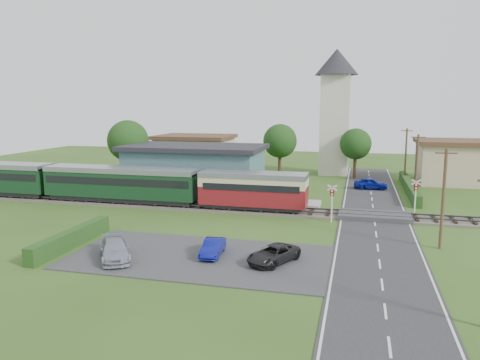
% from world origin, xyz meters
% --- Properties ---
extents(ground, '(120.00, 120.00, 0.00)m').
position_xyz_m(ground, '(0.00, 0.00, 0.00)').
color(ground, '#2D4C19').
extents(railway_track, '(76.00, 3.20, 0.49)m').
position_xyz_m(railway_track, '(0.00, 2.00, 0.11)').
color(railway_track, '#4C443D').
rests_on(railway_track, ground).
extents(road, '(6.00, 70.00, 0.05)m').
position_xyz_m(road, '(10.00, 0.00, 0.03)').
color(road, '#28282B').
rests_on(road, ground).
extents(car_park, '(17.00, 9.00, 0.08)m').
position_xyz_m(car_park, '(-1.50, -12.00, 0.04)').
color(car_park, '#333335').
rests_on(car_park, ground).
extents(crossing_deck, '(6.20, 3.40, 0.45)m').
position_xyz_m(crossing_deck, '(10.00, 2.00, 0.23)').
color(crossing_deck, '#333335').
rests_on(crossing_deck, ground).
extents(platform, '(30.00, 3.00, 0.45)m').
position_xyz_m(platform, '(-10.00, 5.20, 0.23)').
color(platform, gray).
rests_on(platform, ground).
extents(equipment_hut, '(2.30, 2.30, 2.55)m').
position_xyz_m(equipment_hut, '(-18.00, 5.20, 1.75)').
color(equipment_hut, beige).
rests_on(equipment_hut, platform).
extents(station_building, '(16.00, 9.00, 5.30)m').
position_xyz_m(station_building, '(-10.00, 10.99, 2.69)').
color(station_building, slate).
rests_on(station_building, ground).
extents(train, '(43.20, 2.90, 3.40)m').
position_xyz_m(train, '(-17.75, 2.00, 2.18)').
color(train, '#232328').
rests_on(train, ground).
extents(church_tower, '(6.00, 6.00, 17.60)m').
position_xyz_m(church_tower, '(5.00, 28.00, 10.23)').
color(church_tower, beige).
rests_on(church_tower, ground).
extents(house_west, '(10.80, 8.80, 5.50)m').
position_xyz_m(house_west, '(-15.00, 25.00, 2.79)').
color(house_west, tan).
rests_on(house_west, ground).
extents(house_east, '(8.80, 8.80, 5.50)m').
position_xyz_m(house_east, '(20.00, 24.00, 2.80)').
color(house_east, tan).
rests_on(house_east, ground).
extents(hedge_carpark, '(0.80, 9.00, 1.20)m').
position_xyz_m(hedge_carpark, '(-11.00, -12.00, 0.60)').
color(hedge_carpark, '#193814').
rests_on(hedge_carpark, ground).
extents(hedge_roadside, '(0.80, 18.00, 1.20)m').
position_xyz_m(hedge_roadside, '(14.20, 16.00, 0.60)').
color(hedge_roadside, '#193814').
rests_on(hedge_roadside, ground).
extents(hedge_station, '(22.00, 0.80, 1.30)m').
position_xyz_m(hedge_station, '(-10.00, 15.50, 0.65)').
color(hedge_station, '#193814').
rests_on(hedge_station, ground).
extents(tree_a, '(5.20, 5.20, 8.00)m').
position_xyz_m(tree_a, '(-20.00, 14.00, 5.38)').
color(tree_a, '#332316').
rests_on(tree_a, ground).
extents(tree_b, '(4.60, 4.60, 7.34)m').
position_xyz_m(tree_b, '(-2.00, 23.00, 5.02)').
color(tree_b, '#332316').
rests_on(tree_b, ground).
extents(tree_c, '(4.20, 4.20, 6.78)m').
position_xyz_m(tree_c, '(8.00, 25.00, 4.65)').
color(tree_c, '#332316').
rests_on(tree_c, ground).
extents(utility_pole_b, '(1.40, 0.22, 7.00)m').
position_xyz_m(utility_pole_b, '(14.20, -6.00, 3.63)').
color(utility_pole_b, '#473321').
rests_on(utility_pole_b, ground).
extents(utility_pole_c, '(1.40, 0.22, 7.00)m').
position_xyz_m(utility_pole_c, '(14.20, 10.00, 3.63)').
color(utility_pole_c, '#473321').
rests_on(utility_pole_c, ground).
extents(utility_pole_d, '(1.40, 0.22, 7.00)m').
position_xyz_m(utility_pole_d, '(14.20, 22.00, 3.63)').
color(utility_pole_d, '#473321').
rests_on(utility_pole_d, ground).
extents(crossing_signal_near, '(0.84, 0.28, 3.28)m').
position_xyz_m(crossing_signal_near, '(6.40, -0.41, 2.14)').
color(crossing_signal_near, silver).
rests_on(crossing_signal_near, ground).
extents(crossing_signal_far, '(0.84, 0.28, 3.28)m').
position_xyz_m(crossing_signal_far, '(13.60, 4.39, 2.14)').
color(crossing_signal_far, silver).
rests_on(crossing_signal_far, ground).
extents(streetlamp_west, '(0.30, 0.30, 5.15)m').
position_xyz_m(streetlamp_west, '(-22.00, 20.00, 3.04)').
color(streetlamp_west, '#3F3F47').
rests_on(streetlamp_west, ground).
extents(streetlamp_east, '(0.30, 0.30, 5.15)m').
position_xyz_m(streetlamp_east, '(16.00, 27.00, 3.04)').
color(streetlamp_east, '#3F3F47').
rests_on(streetlamp_east, ground).
extents(car_on_road, '(3.98, 1.75, 1.33)m').
position_xyz_m(car_on_road, '(9.96, 16.57, 0.72)').
color(car_on_road, '#091486').
rests_on(car_on_road, road).
extents(car_park_blue, '(1.40, 3.38, 1.09)m').
position_xyz_m(car_park_blue, '(-0.66, -11.55, 0.62)').
color(car_park_blue, navy).
rests_on(car_park_blue, car_park).
extents(car_park_silver, '(3.83, 4.61, 1.26)m').
position_xyz_m(car_park_silver, '(-6.55, -13.86, 0.71)').
color(car_park_silver, '#979AAB').
rests_on(car_park_silver, car_park).
extents(car_park_dark, '(3.39, 4.35, 1.10)m').
position_xyz_m(car_park_dark, '(3.48, -11.97, 0.63)').
color(car_park_dark, black).
rests_on(car_park_dark, car_park).
extents(pedestrian_near, '(0.60, 0.41, 1.58)m').
position_xyz_m(pedestrian_near, '(-4.53, 4.68, 1.24)').
color(pedestrian_near, gray).
rests_on(pedestrian_near, platform).
extents(pedestrian_far, '(0.72, 0.90, 1.78)m').
position_xyz_m(pedestrian_far, '(-17.00, 4.76, 1.34)').
color(pedestrian_far, gray).
rests_on(pedestrian_far, platform).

